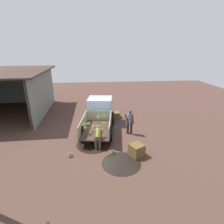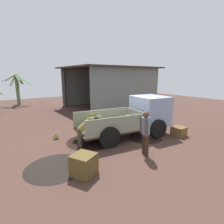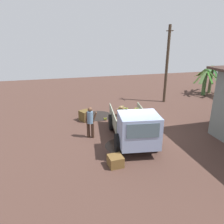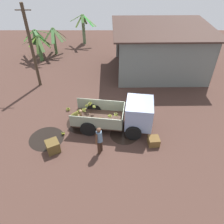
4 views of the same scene
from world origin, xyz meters
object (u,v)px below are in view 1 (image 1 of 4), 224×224
Objects in this scene: banana_bunch_on_ground_0 at (113,151)px; person_worker_loading at (98,136)px; person_foreground_visitor at (130,121)px; banana_bunch_on_ground_1 at (70,155)px; wooden_crate_0 at (137,150)px; wooden_crate_1 at (116,115)px; cargo_truck at (100,112)px.

person_worker_loading is at bearing 48.71° from banana_bunch_on_ground_0.
person_foreground_visitor is 6.12× the size of banana_bunch_on_ground_1.
wooden_crate_1 is (5.49, 0.48, -0.10)m from wooden_crate_0.
cargo_truck is at bearing 5.55° from person_worker_loading.
person_worker_loading is (-1.51, 2.12, -0.21)m from person_foreground_visitor.
person_worker_loading is at bearing -175.68° from cargo_truck.
cargo_truck is 2.03m from wooden_crate_1.
person_worker_loading is 4.46× the size of banana_bunch_on_ground_1.
wooden_crate_0 is (-4.22, -1.85, -0.70)m from cargo_truck.
person_foreground_visitor is 7.10× the size of banana_bunch_on_ground_0.
wooden_crate_0 reaches higher than wooden_crate_1.
cargo_truck is 8.05× the size of wooden_crate_1.
person_worker_loading is at bearing -62.80° from banana_bunch_on_ground_1.
wooden_crate_1 is at bearing -144.97° from person_foreground_visitor.
wooden_crate_1 is (2.97, 0.57, -0.72)m from person_foreground_visitor.
cargo_truck is 2.58m from person_foreground_visitor.
person_worker_loading is 1.88× the size of wooden_crate_0.
banana_bunch_on_ground_1 is 6.09m from wooden_crate_1.
banana_bunch_on_ground_0 is (-3.91, -0.61, -0.91)m from cargo_truck.
banana_bunch_on_ground_0 is at bearing 75.81° from wooden_crate_0.
person_worker_loading is (-3.21, 0.18, -0.29)m from cargo_truck.
cargo_truck reaches higher than wooden_crate_1.
wooden_crate_0 is at bearing -104.19° from banana_bunch_on_ground_0.
wooden_crate_0 is at bearing -174.96° from wooden_crate_1.
cargo_truck is at bearing 132.82° from wooden_crate_1.
banana_bunch_on_ground_1 is (-0.78, 1.52, -0.62)m from person_worker_loading.
banana_bunch_on_ground_1 is 0.42× the size of wooden_crate_0.
wooden_crate_1 reaches higher than banana_bunch_on_ground_0.
wooden_crate_1 is at bearing -30.30° from banana_bunch_on_ground_1.
banana_bunch_on_ground_0 is at bearing 171.69° from wooden_crate_1.
person_foreground_visitor is 4.38m from banana_bunch_on_ground_1.
banana_bunch_on_ground_0 is at bearing -87.93° from banana_bunch_on_ground_1.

